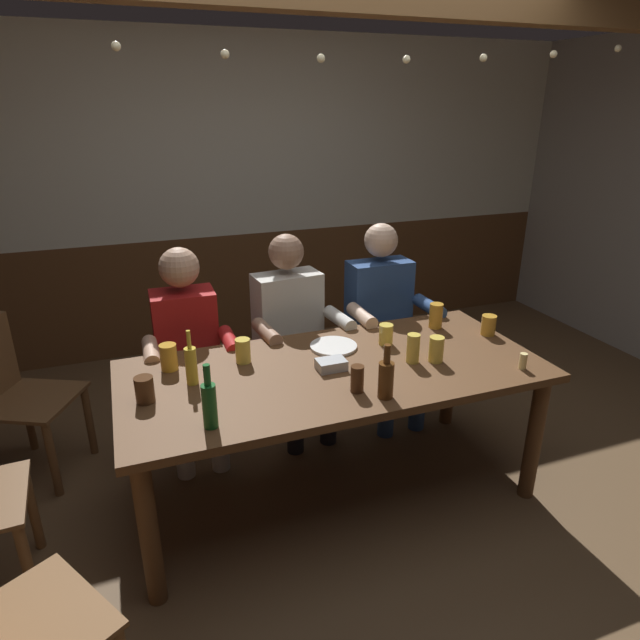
{
  "coord_description": "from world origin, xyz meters",
  "views": [
    {
      "loc": [
        -0.91,
        -2.09,
        1.94
      ],
      "look_at": [
        0.0,
        0.34,
        0.91
      ],
      "focal_mm": 30.81,
      "sensor_mm": 36.0,
      "label": 1
    }
  ],
  "objects_px": {
    "dining_table": "(334,384)",
    "pint_glass_3": "(357,379)",
    "pint_glass_4": "(169,357)",
    "bottle_1": "(209,403)",
    "condiment_caddy": "(331,365)",
    "pint_glass_7": "(436,349)",
    "bottle_2": "(386,378)",
    "pint_glass_1": "(243,351)",
    "pint_glass_0": "(489,325)",
    "person_1": "(292,327)",
    "chair_empty_near_left": "(16,395)",
    "person_0": "(188,344)",
    "person_2": "(384,315)",
    "pint_glass_5": "(145,390)",
    "plate_0": "(333,346)",
    "table_candle": "(523,361)",
    "pint_glass_6": "(413,348)",
    "pint_glass_2": "(386,334)",
    "bottle_0": "(191,365)",
    "pint_glass_8": "(436,316)"
  },
  "relations": [
    {
      "from": "dining_table",
      "to": "bottle_1",
      "type": "bearing_deg",
      "value": -154.4
    },
    {
      "from": "table_candle",
      "to": "pint_glass_6",
      "type": "xyz_separation_m",
      "value": [
        -0.46,
        0.25,
        0.03
      ]
    },
    {
      "from": "person_1",
      "to": "chair_empty_near_left",
      "type": "xyz_separation_m",
      "value": [
        -1.54,
        0.08,
        -0.2
      ]
    },
    {
      "from": "pint_glass_5",
      "to": "pint_glass_7",
      "type": "xyz_separation_m",
      "value": [
        1.38,
        -0.09,
        0.01
      ]
    },
    {
      "from": "bottle_0",
      "to": "bottle_1",
      "type": "distance_m",
      "value": 0.39
    },
    {
      "from": "person_1",
      "to": "condiment_caddy",
      "type": "relative_size",
      "value": 8.81
    },
    {
      "from": "condiment_caddy",
      "to": "pint_glass_3",
      "type": "height_order",
      "value": "pint_glass_3"
    },
    {
      "from": "person_1",
      "to": "pint_glass_3",
      "type": "height_order",
      "value": "person_1"
    },
    {
      "from": "pint_glass_5",
      "to": "bottle_1",
      "type": "bearing_deg",
      "value": -52.38
    },
    {
      "from": "pint_glass_4",
      "to": "bottle_1",
      "type": "bearing_deg",
      "value": -80.42
    },
    {
      "from": "pint_glass_0",
      "to": "plate_0",
      "type": "bearing_deg",
      "value": 171.1
    },
    {
      "from": "person_0",
      "to": "plate_0",
      "type": "distance_m",
      "value": 0.84
    },
    {
      "from": "bottle_1",
      "to": "pint_glass_2",
      "type": "distance_m",
      "value": 1.13
    },
    {
      "from": "pint_glass_2",
      "to": "pint_glass_8",
      "type": "height_order",
      "value": "pint_glass_8"
    },
    {
      "from": "pint_glass_7",
      "to": "pint_glass_6",
      "type": "bearing_deg",
      "value": 163.85
    },
    {
      "from": "dining_table",
      "to": "pint_glass_0",
      "type": "relative_size",
      "value": 18.39
    },
    {
      "from": "pint_glass_0",
      "to": "pint_glass_8",
      "type": "bearing_deg",
      "value": 138.57
    },
    {
      "from": "dining_table",
      "to": "pint_glass_3",
      "type": "height_order",
      "value": "pint_glass_3"
    },
    {
      "from": "person_1",
      "to": "pint_glass_5",
      "type": "xyz_separation_m",
      "value": [
        -0.89,
        -0.71,
        0.12
      ]
    },
    {
      "from": "person_2",
      "to": "pint_glass_3",
      "type": "xyz_separation_m",
      "value": [
        -0.61,
        -0.94,
        0.12
      ]
    },
    {
      "from": "pint_glass_1",
      "to": "pint_glass_4",
      "type": "relative_size",
      "value": 0.95
    },
    {
      "from": "pint_glass_3",
      "to": "person_0",
      "type": "bearing_deg",
      "value": 123.41
    },
    {
      "from": "pint_glass_1",
      "to": "pint_glass_7",
      "type": "height_order",
      "value": "pint_glass_7"
    },
    {
      "from": "pint_glass_0",
      "to": "pint_glass_2",
      "type": "relative_size",
      "value": 1.0
    },
    {
      "from": "plate_0",
      "to": "pint_glass_5",
      "type": "distance_m",
      "value": 1.0
    },
    {
      "from": "person_0",
      "to": "condiment_caddy",
      "type": "relative_size",
      "value": 8.63
    },
    {
      "from": "person_0",
      "to": "dining_table",
      "type": "bearing_deg",
      "value": 132.85
    },
    {
      "from": "condiment_caddy",
      "to": "pint_glass_0",
      "type": "bearing_deg",
      "value": 5.49
    },
    {
      "from": "bottle_2",
      "to": "pint_glass_4",
      "type": "xyz_separation_m",
      "value": [
        -0.85,
        0.61,
        -0.03
      ]
    },
    {
      "from": "pint_glass_3",
      "to": "bottle_0",
      "type": "bearing_deg",
      "value": 153.8
    },
    {
      "from": "bottle_2",
      "to": "pint_glass_3",
      "type": "xyz_separation_m",
      "value": [
        -0.09,
        0.09,
        -0.03
      ]
    },
    {
      "from": "pint_glass_2",
      "to": "plate_0",
      "type": "bearing_deg",
      "value": 168.77
    },
    {
      "from": "person_0",
      "to": "plate_0",
      "type": "bearing_deg",
      "value": 147.16
    },
    {
      "from": "bottle_2",
      "to": "pint_glass_1",
      "type": "height_order",
      "value": "bottle_2"
    },
    {
      "from": "pint_glass_6",
      "to": "plate_0",
      "type": "bearing_deg",
      "value": 135.56
    },
    {
      "from": "condiment_caddy",
      "to": "bottle_2",
      "type": "distance_m",
      "value": 0.36
    },
    {
      "from": "bottle_0",
      "to": "bottle_2",
      "type": "height_order",
      "value": "bottle_0"
    },
    {
      "from": "person_1",
      "to": "condiment_caddy",
      "type": "distance_m",
      "value": 0.71
    },
    {
      "from": "table_candle",
      "to": "pint_glass_4",
      "type": "height_order",
      "value": "pint_glass_4"
    },
    {
      "from": "pint_glass_2",
      "to": "pint_glass_4",
      "type": "height_order",
      "value": "pint_glass_4"
    },
    {
      "from": "dining_table",
      "to": "bottle_2",
      "type": "xyz_separation_m",
      "value": [
        0.1,
        -0.35,
        0.18
      ]
    },
    {
      "from": "bottle_0",
      "to": "pint_glass_8",
      "type": "bearing_deg",
      "value": 7.99
    },
    {
      "from": "dining_table",
      "to": "person_2",
      "type": "distance_m",
      "value": 0.92
    },
    {
      "from": "table_candle",
      "to": "pint_glass_0",
      "type": "bearing_deg",
      "value": 75.89
    },
    {
      "from": "bottle_1",
      "to": "pint_glass_0",
      "type": "bearing_deg",
      "value": 13.88
    },
    {
      "from": "person_0",
      "to": "bottle_0",
      "type": "xyz_separation_m",
      "value": [
        -0.06,
        -0.61,
        0.16
      ]
    },
    {
      "from": "pint_glass_4",
      "to": "pint_glass_6",
      "type": "xyz_separation_m",
      "value": [
        1.14,
        -0.34,
        0.01
      ]
    },
    {
      "from": "person_1",
      "to": "pint_glass_3",
      "type": "distance_m",
      "value": 0.96
    },
    {
      "from": "plate_0",
      "to": "chair_empty_near_left",
      "type": "bearing_deg",
      "value": 160.98
    },
    {
      "from": "condiment_caddy",
      "to": "pint_glass_7",
      "type": "bearing_deg",
      "value": -10.89
    }
  ]
}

